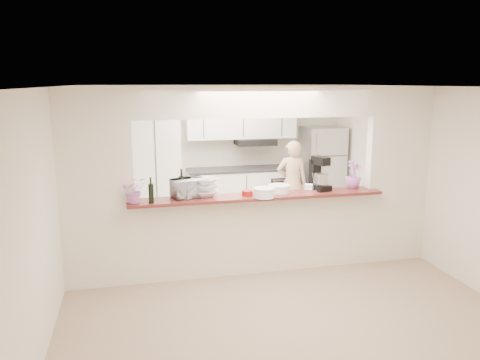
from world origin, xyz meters
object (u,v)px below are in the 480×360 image
object	(u,v)px
stand_mixer	(319,175)
person	(292,183)
refrigerator	(322,170)
toaster_oven	(189,188)

from	to	relation	value
stand_mixer	person	bearing A→B (deg)	81.13
stand_mixer	person	size ratio (longest dim) A/B	0.31
refrigerator	toaster_oven	world-z (taller)	refrigerator
toaster_oven	stand_mixer	world-z (taller)	stand_mixer
refrigerator	person	world-z (taller)	refrigerator
toaster_oven	stand_mixer	distance (m)	1.81
stand_mixer	toaster_oven	bearing A→B (deg)	-179.52
stand_mixer	person	xyz separation A→B (m)	(0.30, 1.94, -0.54)
refrigerator	stand_mixer	xyz separation A→B (m)	(-1.15, -2.58, 0.45)
person	stand_mixer	bearing A→B (deg)	88.44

